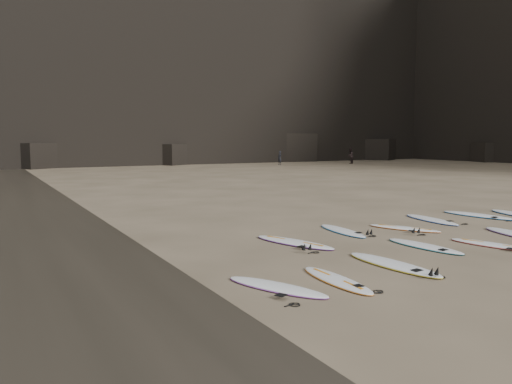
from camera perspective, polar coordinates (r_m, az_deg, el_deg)
ground at (r=14.27m, az=20.87°, el=-5.96°), size 240.00×240.00×0.00m
surfboard_0 at (r=10.40m, az=9.19°, el=-9.84°), size 0.64×2.26×0.08m
surfboard_1 at (r=11.87m, az=15.38°, el=-7.93°), size 0.79×2.71×0.10m
surfboard_2 at (r=14.11m, az=18.69°, el=-5.84°), size 0.75×2.41×0.09m
surfboard_3 at (r=14.96m, az=25.45°, el=-5.45°), size 1.11×2.37×0.08m
surfboard_5 at (r=13.87m, az=4.37°, el=-5.72°), size 1.41×2.73×0.10m
surfboard_6 at (r=15.80m, az=9.84°, el=-4.36°), size 0.85×2.45×0.09m
surfboard_7 at (r=16.69m, az=16.57°, el=-3.97°), size 1.51×2.32×0.08m
surfboard_8 at (r=18.73m, az=19.39°, el=-2.97°), size 0.99×2.66×0.09m
surfboard_9 at (r=20.41m, az=24.05°, el=-2.42°), size 1.10×2.85×0.10m
surfboard_11 at (r=9.81m, az=2.36°, el=-10.74°), size 1.44×2.31×0.08m
person_a at (r=55.68m, az=2.72°, el=3.90°), size 0.46×0.62×1.56m
person_b at (r=59.68m, az=10.72°, el=4.10°), size 1.13×1.04×1.87m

